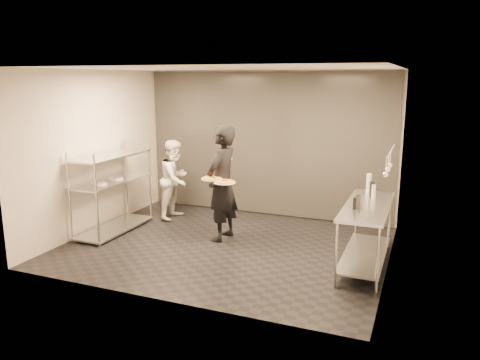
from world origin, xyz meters
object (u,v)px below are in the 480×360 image
at_px(pass_rack, 112,188).
at_px(prep_counter, 366,225).
at_px(waiter, 222,183).
at_px(bottle_dark, 372,189).
at_px(bottle_green, 369,183).
at_px(bottle_clear, 374,191).
at_px(pos_monitor, 357,202).
at_px(pizza_plate_far, 225,182).
at_px(chef, 175,179).
at_px(salad_plate, 224,158).
at_px(pizza_plate_near, 212,178).

distance_m(pass_rack, prep_counter, 4.33).
xyz_separation_m(prep_counter, waiter, (-2.37, 0.31, 0.34)).
height_order(pass_rack, bottle_dark, pass_rack).
height_order(prep_counter, bottle_green, bottle_green).
bearing_deg(bottle_dark, bottle_clear, -56.16).
xyz_separation_m(pos_monitor, bottle_dark, (0.12, 0.69, 0.04)).
bearing_deg(pizza_plate_far, bottle_dark, 10.19).
height_order(pass_rack, chef, chef).
height_order(pizza_plate_far, bottle_dark, bottle_dark).
distance_m(salad_plate, bottle_dark, 2.47).
xyz_separation_m(waiter, bottle_green, (2.29, 0.49, 0.10)).
height_order(pos_monitor, bottle_clear, bottle_clear).
height_order(waiter, pizza_plate_near, waiter).
bearing_deg(waiter, pass_rack, -75.63).
xyz_separation_m(pass_rack, bottle_green, (4.25, 0.80, 0.29)).
bearing_deg(pizza_plate_far, bottle_clear, 8.83).
bearing_deg(salad_plate, pos_monitor, -18.80).
height_order(chef, bottle_clear, chef).
distance_m(pizza_plate_near, bottle_green, 2.48).
bearing_deg(bottle_dark, chef, 170.52).
height_order(chef, bottle_dark, chef).
height_order(pass_rack, salad_plate, pass_rack).
bearing_deg(bottle_dark, salad_plate, 177.58).
bearing_deg(bottle_green, bottle_dark, -75.67).
distance_m(prep_counter, chef, 3.87).
height_order(pos_monitor, bottle_dark, bottle_dark).
bearing_deg(prep_counter, waiter, 172.54).
distance_m(pos_monitor, bottle_clear, 0.66).
height_order(pizza_plate_far, pos_monitor, pizza_plate_far).
height_order(chef, pos_monitor, chef).
bearing_deg(pos_monitor, pizza_plate_near, 179.17).
relative_size(waiter, bottle_dark, 8.19).
distance_m(salad_plate, bottle_green, 2.40).
height_order(pass_rack, prep_counter, pass_rack).
relative_size(pass_rack, pos_monitor, 7.15).
xyz_separation_m(prep_counter, pizza_plate_near, (-2.46, 0.12, 0.45)).
bearing_deg(chef, bottle_green, -94.10).
distance_m(bottle_green, bottle_dark, 0.33).
height_order(prep_counter, pizza_plate_near, pizza_plate_near).
height_order(salad_plate, bottle_green, salad_plate).
bearing_deg(pass_rack, salad_plate, 17.39).
bearing_deg(prep_counter, pizza_plate_far, 177.91).
distance_m(prep_counter, pizza_plate_far, 2.27).
xyz_separation_m(pos_monitor, bottle_green, (0.04, 1.01, 0.06)).
bearing_deg(prep_counter, bottle_dark, 90.01).
bearing_deg(bottle_clear, bottle_green, 107.28).
bearing_deg(pos_monitor, salad_plate, 168.30).
relative_size(pass_rack, chef, 1.06).
bearing_deg(waiter, pizza_plate_near, -20.09).
bearing_deg(pass_rack, pos_monitor, -2.82).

